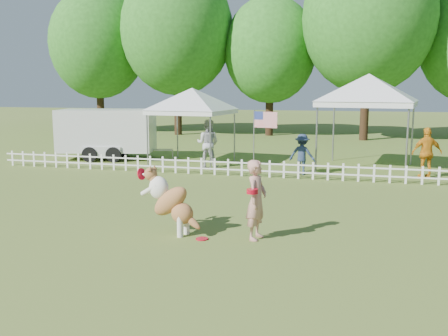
{
  "coord_description": "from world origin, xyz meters",
  "views": [
    {
      "loc": [
        2.69,
        -10.0,
        3.1
      ],
      "look_at": [
        -0.55,
        2.0,
        1.1
      ],
      "focal_mm": 40.0,
      "sensor_mm": 36.0,
      "label": 1
    }
  ],
  "objects_px": {
    "flag_pole": "(254,144)",
    "spectator_c": "(427,153)",
    "handler": "(257,200)",
    "frisbee_on_turf": "(202,239)",
    "canopy_tent_left": "(192,127)",
    "dog": "(171,201)",
    "spectator_b": "(302,154)",
    "cargo_trailer": "(107,134)",
    "spectator_a": "(208,144)",
    "canopy_tent_right": "(367,123)"
  },
  "relations": [
    {
      "from": "canopy_tent_left",
      "to": "spectator_b",
      "type": "bearing_deg",
      "value": -12.25
    },
    {
      "from": "dog",
      "to": "spectator_b",
      "type": "relative_size",
      "value": 0.97
    },
    {
      "from": "dog",
      "to": "canopy_tent_left",
      "type": "xyz_separation_m",
      "value": [
        -2.8,
        9.71,
        0.81
      ]
    },
    {
      "from": "spectator_a",
      "to": "spectator_b",
      "type": "relative_size",
      "value": 1.28
    },
    {
      "from": "frisbee_on_turf",
      "to": "flag_pole",
      "type": "relative_size",
      "value": 0.11
    },
    {
      "from": "flag_pole",
      "to": "spectator_b",
      "type": "relative_size",
      "value": 1.6
    },
    {
      "from": "handler",
      "to": "spectator_c",
      "type": "height_order",
      "value": "spectator_c"
    },
    {
      "from": "canopy_tent_left",
      "to": "flag_pole",
      "type": "distance_m",
      "value": 3.99
    },
    {
      "from": "handler",
      "to": "spectator_a",
      "type": "bearing_deg",
      "value": 31.84
    },
    {
      "from": "flag_pole",
      "to": "spectator_c",
      "type": "relative_size",
      "value": 1.33
    },
    {
      "from": "canopy_tent_left",
      "to": "spectator_b",
      "type": "relative_size",
      "value": 2.07
    },
    {
      "from": "frisbee_on_turf",
      "to": "flag_pole",
      "type": "distance_m",
      "value": 7.54
    },
    {
      "from": "handler",
      "to": "flag_pole",
      "type": "relative_size",
      "value": 0.7
    },
    {
      "from": "cargo_trailer",
      "to": "flag_pole",
      "type": "xyz_separation_m",
      "value": [
        7.18,
        -2.87,
        0.07
      ]
    },
    {
      "from": "flag_pole",
      "to": "spectator_a",
      "type": "distance_m",
      "value": 2.79
    },
    {
      "from": "canopy_tent_right",
      "to": "spectator_a",
      "type": "relative_size",
      "value": 1.89
    },
    {
      "from": "handler",
      "to": "spectator_c",
      "type": "bearing_deg",
      "value": -17.85
    },
    {
      "from": "handler",
      "to": "canopy_tent_left",
      "type": "bearing_deg",
      "value": 34.64
    },
    {
      "from": "frisbee_on_turf",
      "to": "flag_pole",
      "type": "xyz_separation_m",
      "value": [
        -0.46,
        7.43,
        1.16
      ]
    },
    {
      "from": "flag_pole",
      "to": "spectator_b",
      "type": "xyz_separation_m",
      "value": [
        1.58,
        0.99,
        -0.44
      ]
    },
    {
      "from": "dog",
      "to": "spectator_a",
      "type": "bearing_deg",
      "value": 115.57
    },
    {
      "from": "dog",
      "to": "flag_pole",
      "type": "distance_m",
      "value": 7.22
    },
    {
      "from": "dog",
      "to": "cargo_trailer",
      "type": "bearing_deg",
      "value": 137.89
    },
    {
      "from": "canopy_tent_right",
      "to": "flag_pole",
      "type": "relative_size",
      "value": 1.51
    },
    {
      "from": "frisbee_on_turf",
      "to": "canopy_tent_left",
      "type": "distance_m",
      "value": 10.66
    },
    {
      "from": "spectator_b",
      "to": "spectator_a",
      "type": "bearing_deg",
      "value": -2.43
    },
    {
      "from": "handler",
      "to": "canopy_tent_left",
      "type": "xyz_separation_m",
      "value": [
        -4.63,
        9.61,
        0.69
      ]
    },
    {
      "from": "flag_pole",
      "to": "dog",
      "type": "bearing_deg",
      "value": -81.81
    },
    {
      "from": "dog",
      "to": "spectator_b",
      "type": "bearing_deg",
      "value": 90.69
    },
    {
      "from": "spectator_b",
      "to": "dog",
      "type": "bearing_deg",
      "value": 85.53
    },
    {
      "from": "handler",
      "to": "flag_pole",
      "type": "distance_m",
      "value": 7.27
    },
    {
      "from": "handler",
      "to": "spectator_a",
      "type": "distance_m",
      "value": 9.57
    },
    {
      "from": "canopy_tent_right",
      "to": "flag_pole",
      "type": "distance_m",
      "value": 4.94
    },
    {
      "from": "handler",
      "to": "spectator_a",
      "type": "xyz_separation_m",
      "value": [
        -3.73,
        8.81,
        0.11
      ]
    },
    {
      "from": "flag_pole",
      "to": "spectator_c",
      "type": "distance_m",
      "value": 5.98
    },
    {
      "from": "canopy_tent_left",
      "to": "spectator_a",
      "type": "height_order",
      "value": "canopy_tent_left"
    },
    {
      "from": "dog",
      "to": "flag_pole",
      "type": "relative_size",
      "value": 0.6
    },
    {
      "from": "frisbee_on_turf",
      "to": "spectator_b",
      "type": "xyz_separation_m",
      "value": [
        1.12,
        8.42,
        0.72
      ]
    },
    {
      "from": "handler",
      "to": "canopy_tent_left",
      "type": "height_order",
      "value": "canopy_tent_left"
    },
    {
      "from": "frisbee_on_turf",
      "to": "canopy_tent_right",
      "type": "xyz_separation_m",
      "value": [
        3.35,
        10.52,
        1.77
      ]
    },
    {
      "from": "handler",
      "to": "frisbee_on_turf",
      "type": "xyz_separation_m",
      "value": [
        -1.08,
        -0.33,
        -0.82
      ]
    },
    {
      "from": "canopy_tent_left",
      "to": "spectator_c",
      "type": "relative_size",
      "value": 1.72
    },
    {
      "from": "dog",
      "to": "spectator_c",
      "type": "xyz_separation_m",
      "value": [
        6.11,
        8.59,
        0.17
      ]
    },
    {
      "from": "dog",
      "to": "flag_pole",
      "type": "height_order",
      "value": "flag_pole"
    },
    {
      "from": "dog",
      "to": "spectator_a",
      "type": "distance_m",
      "value": 9.12
    },
    {
      "from": "flag_pole",
      "to": "canopy_tent_right",
      "type": "bearing_deg",
      "value": 49.58
    },
    {
      "from": "canopy_tent_right",
      "to": "flag_pole",
      "type": "height_order",
      "value": "canopy_tent_right"
    },
    {
      "from": "frisbee_on_turf",
      "to": "cargo_trailer",
      "type": "xyz_separation_m",
      "value": [
        -7.63,
        10.3,
        1.1
      ]
    },
    {
      "from": "cargo_trailer",
      "to": "flag_pole",
      "type": "relative_size",
      "value": 2.14
    },
    {
      "from": "dog",
      "to": "spectator_c",
      "type": "height_order",
      "value": "spectator_c"
    }
  ]
}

